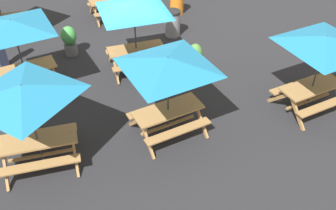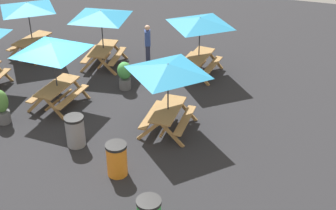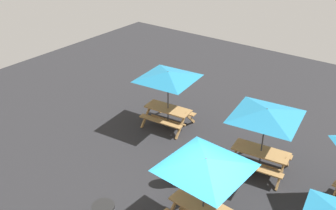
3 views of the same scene
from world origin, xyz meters
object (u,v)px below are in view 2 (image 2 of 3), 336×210
at_px(picnic_table_3, 200,25).
at_px(person_standing, 148,44).
at_px(potted_plant_0, 1,106).
at_px(trash_bin_gray, 75,131).
at_px(picnic_table_5, 53,52).
at_px(potted_plant_1, 125,75).
at_px(picnic_table_2, 168,73).
at_px(picnic_table_4, 101,18).
at_px(trash_bin_orange, 117,159).
at_px(picnic_table_6, 28,10).

height_order(picnic_table_3, person_standing, picnic_table_3).
bearing_deg(potted_plant_0, trash_bin_gray, 82.21).
height_order(picnic_table_5, person_standing, picnic_table_5).
relative_size(picnic_table_3, potted_plant_1, 2.21).
distance_m(picnic_table_2, picnic_table_3, 4.17).
relative_size(picnic_table_4, person_standing, 1.68).
height_order(picnic_table_2, picnic_table_3, same).
bearing_deg(potted_plant_0, trash_bin_orange, 74.46).
height_order(picnic_table_4, picnic_table_6, same).
bearing_deg(trash_bin_gray, picnic_table_3, 159.30).
distance_m(picnic_table_3, trash_bin_gray, 6.42).
bearing_deg(potted_plant_0, picnic_table_4, 166.06).
height_order(picnic_table_2, picnic_table_4, same).
bearing_deg(trash_bin_gray, trash_bin_orange, 63.06).
xyz_separation_m(potted_plant_0, potted_plant_1, (-3.41, 2.81, -0.04)).
relative_size(picnic_table_3, picnic_table_6, 1.00).
distance_m(picnic_table_5, potted_plant_0, 2.36).
relative_size(trash_bin_gray, trash_bin_orange, 1.00).
xyz_separation_m(picnic_table_5, trash_bin_gray, (1.94, 1.70, -1.49)).
bearing_deg(person_standing, trash_bin_gray, 157.14).
bearing_deg(potted_plant_1, potted_plant_0, -39.54).
distance_m(picnic_table_5, person_standing, 4.58).
distance_m(picnic_table_4, person_standing, 2.08).
xyz_separation_m(picnic_table_3, picnic_table_6, (0.51, -7.06, 0.00)).
xyz_separation_m(picnic_table_2, picnic_table_3, (-4.17, -0.15, 0.00)).
distance_m(picnic_table_5, potted_plant_1, 2.88).
distance_m(trash_bin_gray, potted_plant_1, 3.80).
bearing_deg(person_standing, potted_plant_0, 130.51).
bearing_deg(picnic_table_6, potted_plant_1, 78.43).
bearing_deg(potted_plant_0, picnic_table_6, -157.86).
relative_size(picnic_table_2, trash_bin_gray, 2.38).
height_order(picnic_table_4, trash_bin_gray, picnic_table_4).
bearing_deg(picnic_table_5, trash_bin_gray, 44.84).
bearing_deg(picnic_table_2, trash_bin_gray, -55.70).
bearing_deg(picnic_table_4, picnic_table_5, -8.69).
height_order(picnic_table_2, potted_plant_0, picnic_table_2).
distance_m(picnic_table_2, potted_plant_1, 3.49).
relative_size(picnic_table_6, trash_bin_orange, 2.38).
distance_m(trash_bin_gray, potted_plant_0, 2.86).
xyz_separation_m(trash_bin_gray, person_standing, (-6.03, 0.04, 0.39)).
bearing_deg(picnic_table_4, picnic_table_2, 39.92).
height_order(picnic_table_5, picnic_table_6, same).
bearing_deg(picnic_table_4, person_standing, 104.93).
bearing_deg(person_standing, picnic_table_6, 75.64).
distance_m(picnic_table_4, picnic_table_5, 3.43).
relative_size(picnic_table_4, trash_bin_gray, 2.86).
bearing_deg(picnic_table_3, trash_bin_gray, -14.94).
bearing_deg(potted_plant_0, picnic_table_5, 143.81).
bearing_deg(trash_bin_orange, picnic_table_6, -133.34).
bearing_deg(trash_bin_orange, picnic_table_4, -151.89).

